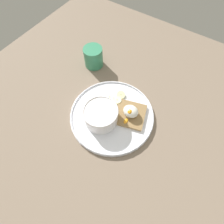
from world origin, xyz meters
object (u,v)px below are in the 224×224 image
object	(u,v)px
toast_slice	(130,114)
oatmeal_bowl	(101,115)
banana_slice_back	(110,98)
coffee_mug	(93,57)
poached_egg	(131,112)
banana_slice_front	(117,101)
banana_slice_left	(121,95)

from	to	relation	value
toast_slice	oatmeal_bowl	bearing A→B (deg)	42.39
banana_slice_back	coffee_mug	distance (cm)	19.66
toast_slice	poached_egg	world-z (taller)	poached_egg
banana_slice_front	banana_slice_left	world-z (taller)	banana_slice_front
oatmeal_bowl	poached_egg	world-z (taller)	oatmeal_bowl
coffee_mug	toast_slice	bearing A→B (deg)	152.32
banana_slice_front	coffee_mug	size ratio (longest dim) A/B	0.47
poached_egg	coffee_mug	world-z (taller)	coffee_mug
oatmeal_bowl	banana_slice_back	distance (cm)	9.12
banana_slice_back	poached_egg	bearing A→B (deg)	169.65
toast_slice	coffee_mug	world-z (taller)	coffee_mug
toast_slice	banana_slice_left	bearing A→B (deg)	-36.20
oatmeal_bowl	banana_slice_back	bearing A→B (deg)	-75.16
toast_slice	banana_slice_back	bearing A→B (deg)	-9.72
oatmeal_bowl	banana_slice_back	xyz separation A→B (cm)	(2.26, -8.53, -2.32)
oatmeal_bowl	coffee_mug	xyz separation A→B (cm)	(17.90, -20.18, 0.16)
toast_slice	banana_slice_back	distance (cm)	9.91
banana_slice_left	coffee_mug	bearing A→B (deg)	-23.98
oatmeal_bowl	banana_slice_front	xyz separation A→B (cm)	(-0.69, -9.08, -2.37)
coffee_mug	banana_slice_left	bearing A→B (deg)	156.02
oatmeal_bowl	poached_egg	distance (cm)	10.10
poached_egg	banana_slice_front	xyz separation A→B (cm)	(6.83, -2.33, -2.20)
oatmeal_bowl	poached_egg	xyz separation A→B (cm)	(-7.52, -6.75, -0.17)
banana_slice_left	banana_slice_back	distance (cm)	4.43
oatmeal_bowl	poached_egg	size ratio (longest dim) A/B	1.65
banana_slice_left	banana_slice_back	xyz separation A→B (cm)	(2.71, 3.50, 0.20)
poached_egg	banana_slice_front	world-z (taller)	poached_egg
banana_slice_front	banana_slice_back	size ratio (longest dim) A/B	0.98
banana_slice_left	oatmeal_bowl	bearing A→B (deg)	87.86
oatmeal_bowl	banana_slice_back	size ratio (longest dim) A/B	2.97
poached_egg	banana_slice_left	bearing A→B (deg)	-36.77
banana_slice_left	coffee_mug	size ratio (longest dim) A/B	0.55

